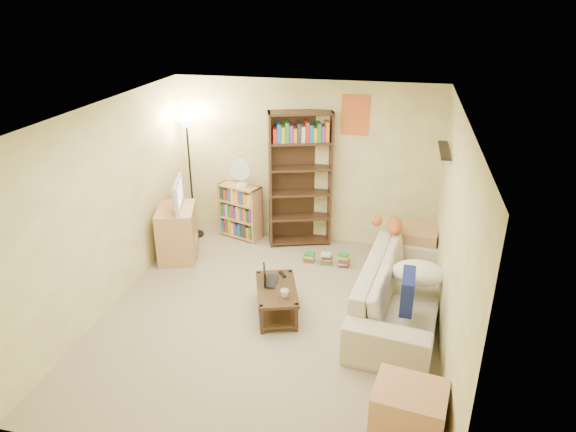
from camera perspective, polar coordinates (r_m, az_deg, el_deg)
The scene contains 19 objects.
room at distance 5.64m, azimuth -2.26°, elevation 2.68°, with size 4.50×4.54×2.52m.
sofa at distance 6.38m, azimuth 12.50°, elevation -8.08°, with size 1.22×2.45×0.69m, color beige.
navy_pillow at distance 5.78m, azimuth 13.14°, elevation -8.14°, with size 0.45×0.14×0.41m, color navy.
cream_blanket at distance 6.30m, azimuth 14.30°, elevation -6.15°, with size 0.63×0.45×0.27m, color white.
tabby_cat at distance 7.01m, azimuth 11.45°, elevation -0.94°, with size 0.54×0.25×0.19m.
coffee_table at distance 6.30m, azimuth -1.27°, elevation -9.04°, with size 0.71×0.95×0.38m.
laptop at distance 6.33m, azimuth -1.49°, elevation -7.26°, with size 0.24×0.34×0.03m, color black.
laptop_screen at distance 6.27m, azimuth -2.63°, elevation -6.53°, with size 0.01×0.28×0.19m, color white.
mug at distance 6.02m, azimuth -0.39°, elevation -8.61°, with size 0.13×0.13×0.09m, color silver.
tv_remote at distance 6.47m, azimuth -0.63°, elevation -6.52°, with size 0.05×0.15×0.02m, color black.
tv_stand at distance 7.70m, azimuth -12.20°, elevation -1.85°, with size 0.52×0.73×0.78m, color tan.
television at distance 7.47m, azimuth -12.60°, elevation 2.35°, with size 0.31×0.74×0.43m, color black.
tall_bookshelf at distance 7.70m, azimuth 1.35°, elevation 4.39°, with size 0.99×0.58×2.08m.
short_bookshelf at distance 8.17m, azimuth -5.31°, elevation 0.50°, with size 0.74×0.49×0.88m.
desk_fan at distance 7.87m, azimuth -5.25°, elevation 4.84°, with size 0.31×0.18×0.44m.
floor_lamp at distance 7.97m, azimuth -11.06°, elevation 7.83°, with size 0.32×0.32×1.91m.
side_table at distance 7.48m, azimuth 13.96°, elevation -3.48°, with size 0.55×0.55×0.63m, color #AF7855.
end_cabinet at distance 4.94m, azimuth 13.20°, elevation -20.46°, with size 0.61×0.51×0.51m, color tan.
book_stacks at distance 7.48m, azimuth 4.47°, elevation -4.77°, with size 0.68×0.15×0.20m.
Camera 1 is at (1.36, -5.08, 3.65)m, focal length 32.00 mm.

